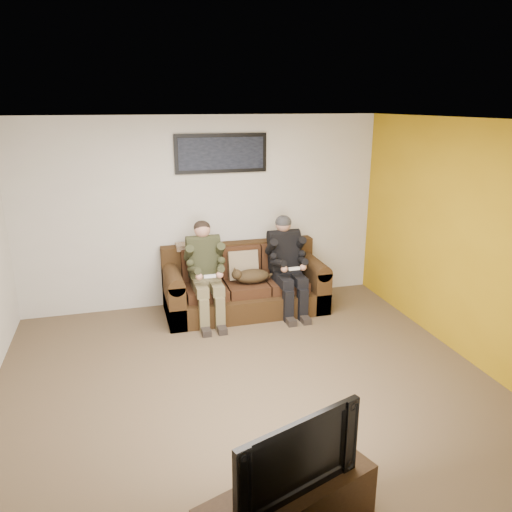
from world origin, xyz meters
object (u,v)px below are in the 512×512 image
object	(u,v)px
framed_poster	(221,153)
tv_stand	(289,511)
person_right	(287,259)
person_left	(205,266)
sofa	(244,286)
cat	(251,276)
television	(290,451)

from	to	relation	value
framed_poster	tv_stand	world-z (taller)	framed_poster
person_right	framed_poster	world-z (taller)	framed_poster
person_right	person_left	bearing A→B (deg)	-179.98
sofa	person_right	world-z (taller)	person_right
sofa	person_left	world-z (taller)	person_left
tv_stand	cat	bearing A→B (deg)	59.33
person_right	cat	bearing A→B (deg)	179.33
cat	tv_stand	bearing A→B (deg)	-101.19
television	framed_poster	bearing A→B (deg)	64.27
person_left	framed_poster	bearing A→B (deg)	58.09
television	person_left	bearing A→B (deg)	68.89
framed_poster	television	size ratio (longest dim) A/B	1.32
person_right	television	xyz separation A→B (m)	(-1.21, -3.60, -0.06)
person_left	framed_poster	size ratio (longest dim) A/B	1.03
cat	tv_stand	xyz separation A→B (m)	(-0.71, -3.60, -0.34)
person_right	cat	xyz separation A→B (m)	(-0.50, 0.01, -0.19)
sofa	tv_stand	size ratio (longest dim) A/B	1.74
person_left	television	world-z (taller)	person_left
person_left	person_right	size ratio (longest dim) A/B	0.99
sofa	cat	world-z (taller)	sofa
person_left	person_right	bearing A→B (deg)	0.02
sofa	framed_poster	distance (m)	1.82
framed_poster	television	xyz separation A→B (m)	(-0.46, -4.17, -1.44)
sofa	person_left	distance (m)	0.70
cat	framed_poster	size ratio (longest dim) A/B	0.53
sofa	person_left	size ratio (longest dim) A/B	1.67
television	sofa	bearing A→B (deg)	60.66
person_right	tv_stand	world-z (taller)	person_right
cat	tv_stand	size ratio (longest dim) A/B	0.53
person_left	tv_stand	world-z (taller)	person_left
person_right	cat	world-z (taller)	person_right
framed_poster	tv_stand	size ratio (longest dim) A/B	1.01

